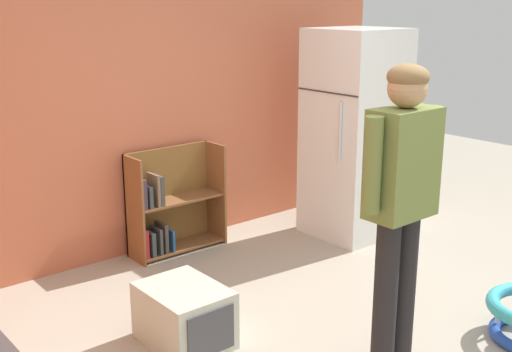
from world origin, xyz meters
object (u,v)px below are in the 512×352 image
bookshelf (168,207)px  pet_carrier (184,316)px  refrigerator (354,134)px  standing_person (401,193)px

bookshelf → pet_carrier: size_ratio=1.54×
refrigerator → bookshelf: bearing=156.2°
bookshelf → pet_carrier: bookshelf is taller
refrigerator → bookshelf: refrigerator is taller
refrigerator → standing_person: bearing=-131.9°
bookshelf → pet_carrier: bearing=-118.9°
refrigerator → standing_person: (-1.46, -1.63, 0.14)m
refrigerator → pet_carrier: size_ratio=3.22×
bookshelf → standing_person: standing_person is taller
standing_person → refrigerator: bearing=48.1°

